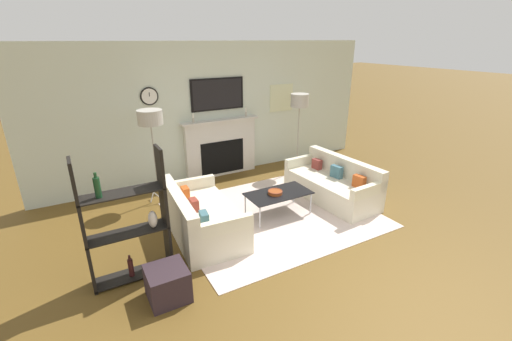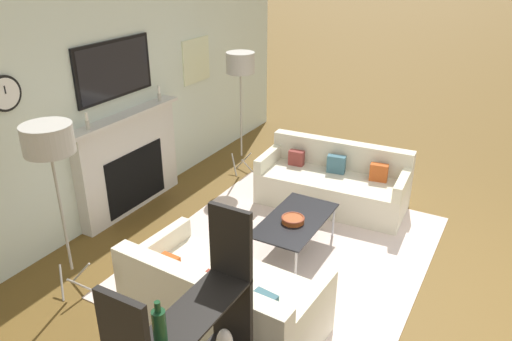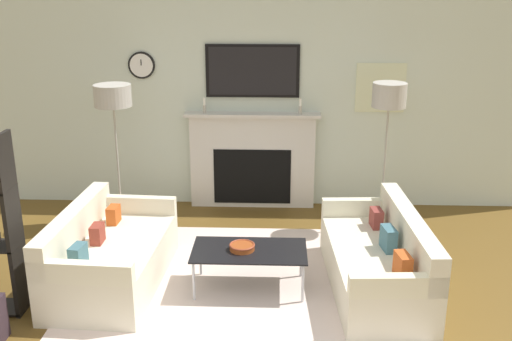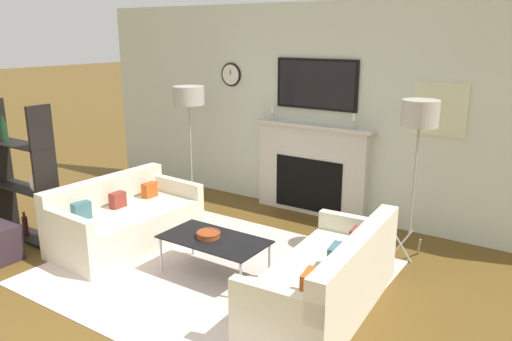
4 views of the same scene
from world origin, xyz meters
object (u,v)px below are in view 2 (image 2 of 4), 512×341
object	(u,v)px
couch_right	(333,184)
coffee_table	(295,221)
floor_lamp_right	(240,65)
floor_lamp_left	(48,142)
decorative_bowl	(293,219)
couch_left	(222,302)

from	to	relation	value
couch_right	coffee_table	world-z (taller)	couch_right
coffee_table	floor_lamp_right	size ratio (longest dim) A/B	0.62
floor_lamp_left	decorative_bowl	bearing A→B (deg)	-44.72
couch_right	floor_lamp_left	size ratio (longest dim) A/B	1.09
couch_left	floor_lamp_left	xyz separation A→B (m)	(-0.26, 1.46, 1.23)
couch_right	floor_lamp_left	world-z (taller)	floor_lamp_left
floor_lamp_right	coffee_table	bearing A→B (deg)	-134.08
couch_right	decorative_bowl	size ratio (longest dim) A/B	7.60
decorative_bowl	floor_lamp_right	world-z (taller)	floor_lamp_right
decorative_bowl	floor_lamp_left	world-z (taller)	floor_lamp_left
couch_right	couch_left	bearing A→B (deg)	180.00
couch_right	coffee_table	bearing A→B (deg)	-177.99
coffee_table	decorative_bowl	xyz separation A→B (m)	(-0.06, -0.00, 0.06)
floor_lamp_right	floor_lamp_left	bearing A→B (deg)	180.00
couch_right	floor_lamp_right	world-z (taller)	floor_lamp_right
decorative_bowl	couch_right	bearing A→B (deg)	2.10
decorative_bowl	coffee_table	bearing A→B (deg)	3.78
coffee_table	floor_lamp_left	distance (m)	2.46
couch_left	floor_lamp_left	world-z (taller)	floor_lamp_left
decorative_bowl	floor_lamp_right	distance (m)	2.40
couch_right	decorative_bowl	xyz separation A→B (m)	(-1.26, -0.05, 0.16)
floor_lamp_left	floor_lamp_right	bearing A→B (deg)	-0.00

